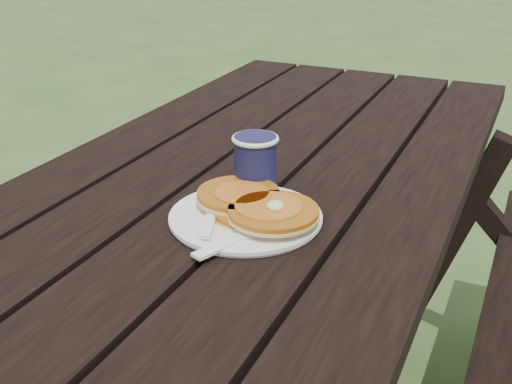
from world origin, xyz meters
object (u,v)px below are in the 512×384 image
at_px(picnic_table, 237,358).
at_px(coffee_cup, 255,161).
at_px(pancake_stack, 256,206).
at_px(plate, 246,218).

height_order(picnic_table, coffee_cup, coffee_cup).
distance_m(picnic_table, pancake_stack, 0.43).
bearing_deg(coffee_cup, plate, -73.16).
height_order(picnic_table, plate, plate).
distance_m(picnic_table, coffee_cup, 0.44).
distance_m(picnic_table, plate, 0.41).
bearing_deg(pancake_stack, plate, -144.67).
relative_size(picnic_table, plate, 7.75).
relative_size(plate, pancake_stack, 1.10).
bearing_deg(plate, picnic_table, 123.04).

